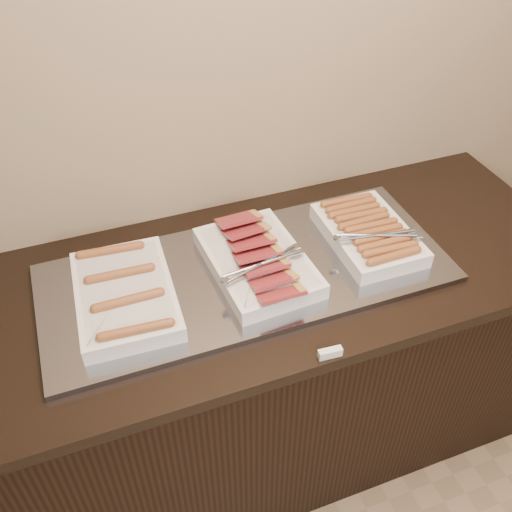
{
  "coord_description": "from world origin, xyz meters",
  "views": [
    {
      "loc": [
        -0.43,
        0.96,
        2.06
      ],
      "look_at": [
        0.01,
        2.13,
        0.97
      ],
      "focal_mm": 40.0,
      "sensor_mm": 36.0,
      "label": 1
    }
  ],
  "objects_px": {
    "dish_left": "(125,294)",
    "dish_right": "(369,233)",
    "counter": "(254,368)",
    "warming_tray": "(247,273)",
    "dish_center": "(258,261)"
  },
  "relations": [
    {
      "from": "counter",
      "to": "dish_left",
      "type": "xyz_separation_m",
      "value": [
        -0.38,
        0.0,
        0.5
      ]
    },
    {
      "from": "counter",
      "to": "dish_left",
      "type": "height_order",
      "value": "dish_left"
    },
    {
      "from": "dish_center",
      "to": "counter",
      "type": "bearing_deg",
      "value": 158.65
    },
    {
      "from": "dish_center",
      "to": "dish_right",
      "type": "relative_size",
      "value": 1.16
    },
    {
      "from": "dish_right",
      "to": "counter",
      "type": "bearing_deg",
      "value": 179.98
    },
    {
      "from": "dish_center",
      "to": "dish_left",
      "type": "bearing_deg",
      "value": 176.11
    },
    {
      "from": "warming_tray",
      "to": "dish_center",
      "type": "xyz_separation_m",
      "value": [
        0.03,
        -0.0,
        0.04
      ]
    },
    {
      "from": "dish_left",
      "to": "dish_right",
      "type": "height_order",
      "value": "dish_right"
    },
    {
      "from": "counter",
      "to": "dish_center",
      "type": "bearing_deg",
      "value": -17.96
    },
    {
      "from": "dish_left",
      "to": "counter",
      "type": "bearing_deg",
      "value": 2.67
    },
    {
      "from": "counter",
      "to": "dish_right",
      "type": "xyz_separation_m",
      "value": [
        0.38,
        -0.0,
        0.5
      ]
    },
    {
      "from": "dish_right",
      "to": "warming_tray",
      "type": "bearing_deg",
      "value": -179.98
    },
    {
      "from": "warming_tray",
      "to": "dish_center",
      "type": "bearing_deg",
      "value": -5.99
    },
    {
      "from": "dish_left",
      "to": "warming_tray",
      "type": "bearing_deg",
      "value": 2.67
    },
    {
      "from": "dish_left",
      "to": "dish_right",
      "type": "bearing_deg",
      "value": 2.39
    }
  ]
}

